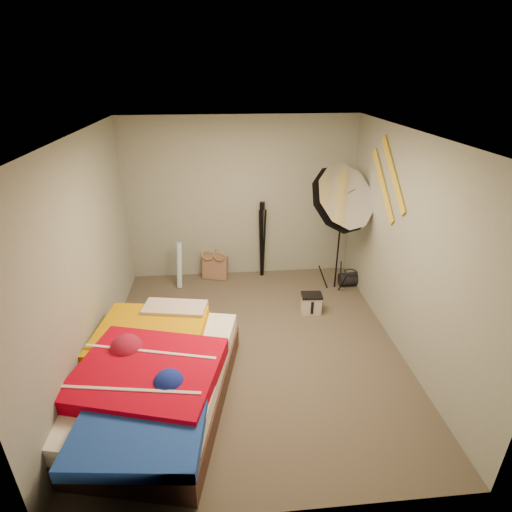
{
  "coord_description": "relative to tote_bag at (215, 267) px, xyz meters",
  "views": [
    {
      "loc": [
        -0.32,
        -3.9,
        3.08
      ],
      "look_at": [
        0.1,
        0.6,
        0.95
      ],
      "focal_mm": 28.0,
      "sensor_mm": 36.0,
      "label": 1
    }
  ],
  "objects": [
    {
      "name": "floor",
      "position": [
        0.44,
        -1.84,
        -0.2
      ],
      "size": [
        4.0,
        4.0,
        0.0
      ],
      "primitive_type": "plane",
      "color": "brown",
      "rests_on": "ground"
    },
    {
      "name": "ceiling",
      "position": [
        0.44,
        -1.84,
        2.3
      ],
      "size": [
        4.0,
        4.0,
        0.0
      ],
      "primitive_type": "plane",
      "rotation": [
        3.14,
        0.0,
        0.0
      ],
      "color": "silver",
      "rests_on": "wall_back"
    },
    {
      "name": "wall_back",
      "position": [
        0.44,
        0.16,
        1.05
      ],
      "size": [
        3.5,
        0.0,
        3.5
      ],
      "primitive_type": "plane",
      "rotation": [
        1.57,
        0.0,
        0.0
      ],
      "color": "gray",
      "rests_on": "floor"
    },
    {
      "name": "wall_front",
      "position": [
        0.44,
        -3.84,
        1.05
      ],
      "size": [
        3.5,
        0.0,
        3.5
      ],
      "primitive_type": "plane",
      "rotation": [
        -1.57,
        0.0,
        0.0
      ],
      "color": "gray",
      "rests_on": "floor"
    },
    {
      "name": "wall_left",
      "position": [
        -1.31,
        -1.84,
        1.05
      ],
      "size": [
        0.0,
        4.0,
        4.0
      ],
      "primitive_type": "plane",
      "rotation": [
        1.57,
        0.0,
        1.57
      ],
      "color": "gray",
      "rests_on": "floor"
    },
    {
      "name": "wall_right",
      "position": [
        2.19,
        -1.84,
        1.05
      ],
      "size": [
        0.0,
        4.0,
        4.0
      ],
      "primitive_type": "plane",
      "rotation": [
        1.57,
        0.0,
        -1.57
      ],
      "color": "gray",
      "rests_on": "floor"
    },
    {
      "name": "tote_bag",
      "position": [
        0.0,
        0.0,
        0.0
      ],
      "size": [
        0.43,
        0.28,
        0.41
      ],
      "primitive_type": "cube",
      "rotation": [
        -0.14,
        0.0,
        -0.3
      ],
      "color": "#987058",
      "rests_on": "floor"
    },
    {
      "name": "wrapping_roll",
      "position": [
        -0.54,
        -0.2,
        0.16
      ],
      "size": [
        0.14,
        0.22,
        0.71
      ],
      "primitive_type": "cylinder",
      "rotation": [
        -0.17,
        0.0,
        -0.32
      ],
      "color": "#67B1DB",
      "rests_on": "floor"
    },
    {
      "name": "camera_case",
      "position": [
        1.32,
        -1.13,
        -0.07
      ],
      "size": [
        0.27,
        0.2,
        0.26
      ],
      "primitive_type": "cube",
      "rotation": [
        0.0,
        0.0,
        -0.07
      ],
      "color": "beige",
      "rests_on": "floor"
    },
    {
      "name": "duffel_bag",
      "position": [
        2.09,
        -0.43,
        -0.1
      ],
      "size": [
        0.35,
        0.22,
        0.21
      ],
      "primitive_type": "cylinder",
      "rotation": [
        0.0,
        1.57,
        0.05
      ],
      "color": "black",
      "rests_on": "floor"
    },
    {
      "name": "wall_stripe_upper",
      "position": [
        2.17,
        -1.24,
        1.75
      ],
      "size": [
        0.02,
        0.91,
        0.78
      ],
      "primitive_type": "cube",
      "rotation": [
        0.7,
        0.0,
        0.0
      ],
      "color": "gold",
      "rests_on": "wall_right"
    },
    {
      "name": "wall_stripe_lower",
      "position": [
        2.17,
        -0.99,
        1.55
      ],
      "size": [
        0.02,
        0.91,
        0.78
      ],
      "primitive_type": "cube",
      "rotation": [
        0.7,
        0.0,
        0.0
      ],
      "color": "gold",
      "rests_on": "wall_right"
    },
    {
      "name": "bed",
      "position": [
        -0.63,
        -2.62,
        0.1
      ],
      "size": [
        1.83,
        2.4,
        0.6
      ],
      "color": "#462A22",
      "rests_on": "floor"
    },
    {
      "name": "photo_umbrella",
      "position": [
        1.74,
        -0.65,
        1.26
      ],
      "size": [
        1.01,
        1.05,
        2.04
      ],
      "color": "black",
      "rests_on": "floor"
    },
    {
      "name": "camera_tripod",
      "position": [
        0.76,
        0.03,
        0.52
      ],
      "size": [
        0.09,
        0.09,
        1.25
      ],
      "color": "black",
      "rests_on": "floor"
    }
  ]
}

